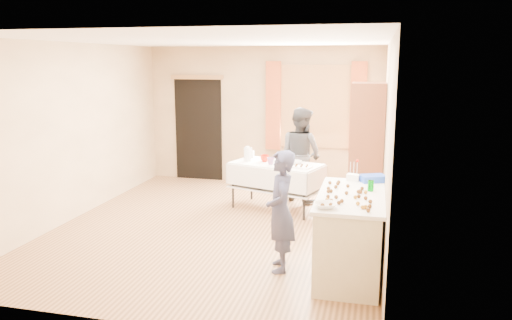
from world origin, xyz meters
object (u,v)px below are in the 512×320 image
(chair, at_px, (295,176))
(girl, at_px, (281,211))
(party_table, at_px, (276,182))
(counter, at_px, (350,234))
(woman, at_px, (301,154))
(cabinet, at_px, (366,150))

(chair, relative_size, girl, 0.73)
(party_table, distance_m, chair, 1.15)
(counter, distance_m, party_table, 2.54)
(counter, xyz_separation_m, chair, (-1.16, 3.33, -0.15))
(girl, distance_m, woman, 2.91)
(counter, relative_size, girl, 1.10)
(cabinet, relative_size, chair, 2.00)
(party_table, height_order, woman, woman)
(party_table, distance_m, woman, 0.77)
(girl, bearing_deg, counter, 82.54)
(cabinet, distance_m, girl, 2.53)
(chair, height_order, girl, girl)
(cabinet, xyz_separation_m, chair, (-1.26, 1.06, -0.71))
(cabinet, xyz_separation_m, girl, (-0.87, -2.36, -0.32))
(cabinet, height_order, party_table, cabinet)
(chair, distance_m, woman, 0.73)
(chair, bearing_deg, woman, -53.25)
(cabinet, height_order, woman, cabinet)
(counter, relative_size, chair, 1.50)
(cabinet, relative_size, counter, 1.34)
(chair, height_order, woman, woman)
(chair, xyz_separation_m, girl, (0.40, -3.42, 0.39))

